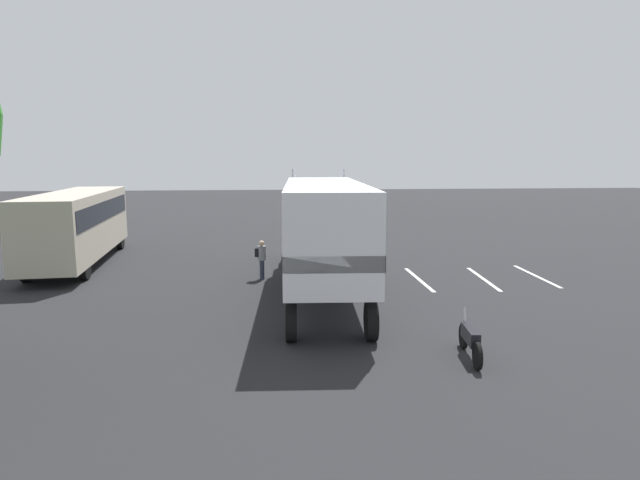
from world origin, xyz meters
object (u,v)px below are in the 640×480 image
Objects in this scene: person_bystander at (261,258)px; motorcycle at (470,340)px; parked_bus at (77,221)px; semi_truck at (323,226)px.

motorcycle is (-9.47, -5.33, -0.41)m from person_bystander.
parked_bus reaches higher than person_bystander.
semi_truck reaches higher than person_bystander.
person_bystander is at bearing 42.96° from semi_truck.
person_bystander is at bearing -115.65° from parked_bus.
person_bystander is at bearing 29.38° from motorcycle.
motorcycle is at bearing -134.21° from parked_bus.
parked_bus is at bearing 45.79° from motorcycle.
motorcycle is (-13.65, -14.03, -1.58)m from parked_bus.
parked_bus reaches higher than motorcycle.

